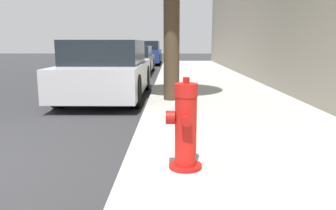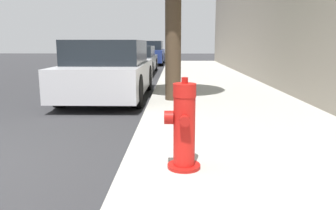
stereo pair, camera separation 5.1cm
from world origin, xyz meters
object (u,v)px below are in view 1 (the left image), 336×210
fire_hydrant (185,127)px  parked_car_mid (133,60)px  parked_car_far (147,53)px  parked_car_near (108,70)px

fire_hydrant → parked_car_mid: bearing=99.0°
fire_hydrant → parked_car_mid: parked_car_mid is taller
parked_car_far → parked_car_near: bearing=-90.0°
parked_car_near → parked_car_far: size_ratio=0.96×
fire_hydrant → parked_car_near: parked_car_near is taller
parked_car_mid → parked_car_far: parked_car_far is taller
parked_car_near → parked_car_mid: bearing=91.1°
fire_hydrant → parked_car_far: bearing=95.4°
parked_car_near → parked_car_mid: (-0.13, 6.62, -0.09)m
fire_hydrant → parked_car_mid: (-1.83, 11.61, 0.06)m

